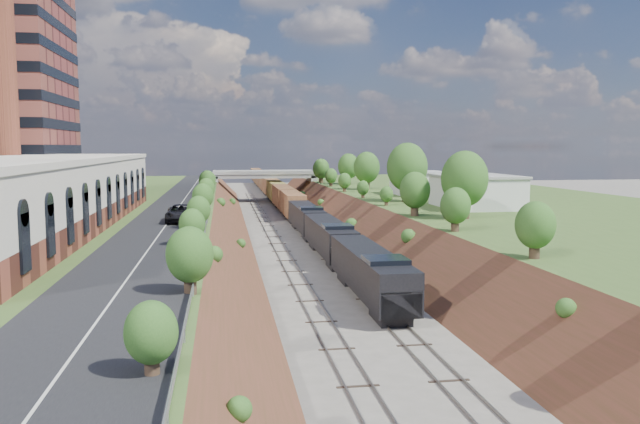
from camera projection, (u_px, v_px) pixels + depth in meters
platform_left at (45, 227)px, 82.25m from camera, size 44.00×180.00×5.00m
platform_right at (514, 218)px, 92.40m from camera, size 44.00×180.00×5.00m
embankment_left at (214, 242)px, 85.89m from camera, size 10.00×180.00×10.00m
embankment_right at (370, 238)px, 89.28m from camera, size 10.00×180.00×10.00m
rail_left_track at (275, 240)px, 87.18m from camera, size 1.58×180.00×0.18m
rail_right_track at (312, 239)px, 87.98m from camera, size 1.58×180.00×0.18m
road at (180, 206)px, 84.68m from camera, size 8.00×180.00×0.10m
guardrail at (211, 202)px, 85.06m from camera, size 0.10×171.00×0.70m
commercial_building at (33, 193)px, 60.78m from camera, size 14.30×62.30×7.00m
smokestack at (1, 48)px, 75.51m from camera, size 3.20×3.20×40.00m
overpass at (264, 181)px, 147.99m from camera, size 24.50×8.30×7.40m
white_building_near at (476, 192)px, 82.61m from camera, size 9.00×12.00×4.00m
white_building_far at (421, 184)px, 104.17m from camera, size 8.00×10.00×3.60m
tree_right_large at (465, 179)px, 69.57m from camera, size 5.25×5.25×7.61m
tree_left_crest at (195, 229)px, 45.73m from camera, size 2.45×2.45×3.55m
freight_train at (276, 191)px, 145.19m from camera, size 3.27×200.39×4.82m
suv at (181, 213)px, 66.00m from camera, size 3.13×6.62×1.83m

